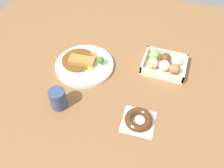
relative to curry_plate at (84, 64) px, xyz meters
The scene contains 5 objects.
ground_plane 0.18m from the curry_plate, 151.37° to the left, with size 1.60×1.60×0.00m, color brown.
curry_plate is the anchor object (origin of this frame).
donut_box 0.37m from the curry_plate, 163.12° to the right, with size 0.20×0.16×0.06m.
chocolate_ring_donut 0.38m from the curry_plate, 145.53° to the left, with size 0.13×0.13×0.03m.
coffee_mug 0.24m from the curry_plate, 87.47° to the left, with size 0.07×0.07×0.09m, color #33476B.
Camera 1 is at (-0.23, 0.65, 0.83)m, focal length 39.75 mm.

